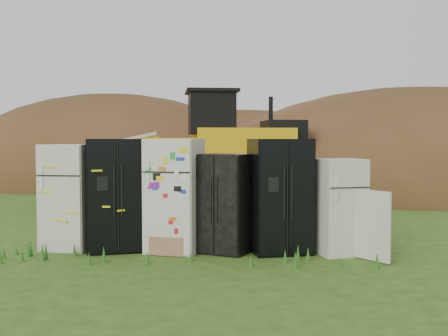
# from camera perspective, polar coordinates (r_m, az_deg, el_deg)

# --- Properties ---
(ground) EXTENTS (120.00, 120.00, 0.00)m
(ground) POSITION_cam_1_polar(r_m,az_deg,el_deg) (9.68, -1.93, -8.48)
(ground) COLOR #2C4D14
(ground) RESTS_ON ground
(fridge_leftmost) EXTENTS (0.88, 0.85, 1.83)m
(fridge_leftmost) POSITION_cam_1_polar(r_m,az_deg,el_deg) (10.08, -15.44, -2.88)
(fridge_leftmost) COLOR silver
(fridge_leftmost) RESTS_ON ground
(fridge_black_side) EXTENTS (1.21, 1.08, 1.92)m
(fridge_black_side) POSITION_cam_1_polar(r_m,az_deg,el_deg) (9.83, -10.91, -2.69)
(fridge_black_side) COLOR black
(fridge_black_side) RESTS_ON ground
(fridge_sticker) EXTENTS (0.98, 0.92, 1.92)m
(fridge_sticker) POSITION_cam_1_polar(r_m,az_deg,el_deg) (9.57, -5.06, -2.80)
(fridge_sticker) COLOR silver
(fridge_sticker) RESTS_ON ground
(fridge_dark_mid) EXTENTS (1.05, 0.96, 1.67)m
(fridge_dark_mid) POSITION_cam_1_polar(r_m,az_deg,el_deg) (9.49, 0.02, -3.60)
(fridge_dark_mid) COLOR black
(fridge_dark_mid) RESTS_ON ground
(fridge_black_right) EXTENTS (1.14, 1.03, 1.92)m
(fridge_black_right) POSITION_cam_1_polar(r_m,az_deg,el_deg) (9.51, 5.70, -2.84)
(fridge_black_right) COLOR black
(fridge_black_right) RESTS_ON ground
(fridge_open_door) EXTENTS (0.90, 0.87, 1.59)m
(fridge_open_door) POSITION_cam_1_polar(r_m,az_deg,el_deg) (9.54, 11.68, -3.87)
(fridge_open_door) COLOR silver
(fridge_open_door) RESTS_ON ground
(wheel_loader) EXTENTS (7.34, 4.05, 3.36)m
(wheel_loader) POSITION_cam_1_polar(r_m,az_deg,el_deg) (16.56, -4.20, 2.13)
(wheel_loader) COLOR gold
(wheel_loader) RESTS_ON ground
(dirt_mound_right) EXTENTS (16.13, 11.83, 7.60)m
(dirt_mound_right) POSITION_cam_1_polar(r_m,az_deg,el_deg) (21.85, 18.55, -2.21)
(dirt_mound_right) COLOR #3F2D14
(dirt_mound_right) RESTS_ON ground
(dirt_mound_left) EXTENTS (14.42, 10.81, 7.75)m
(dirt_mound_left) POSITION_cam_1_polar(r_m,az_deg,el_deg) (25.03, -11.38, -1.47)
(dirt_mound_left) COLOR #3F2D14
(dirt_mound_left) RESTS_ON ground
(dirt_mound_back) EXTENTS (18.56, 12.37, 6.74)m
(dirt_mound_back) POSITION_cam_1_polar(r_m,az_deg,el_deg) (28.08, 0.89, -0.93)
(dirt_mound_back) COLOR #3F2D14
(dirt_mound_back) RESTS_ON ground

